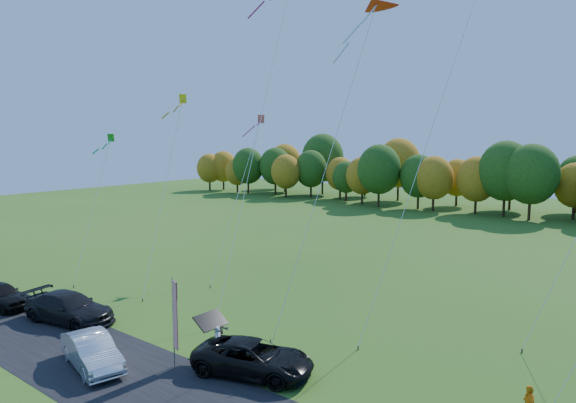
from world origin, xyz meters
The scene contains 15 objects.
ground centered at (0.00, 0.00, 0.00)m, with size 160.00×160.00×0.00m, color #2D5D18.
asphalt_strip centered at (0.00, -4.00, 0.01)m, with size 90.00×6.00×0.01m, color black.
tree_line centered at (0.00, 55.00, 0.00)m, with size 116.00×12.00×10.00m, color #1E4711, non-canonical shape.
black_suv centered at (2.93, -0.24, 0.76)m, with size 2.53×5.49×1.53m, color black.
silver_sedan centered at (-3.43, -4.36, 0.77)m, with size 1.62×4.66×1.53m, color silver.
dark_truck_a centered at (-9.86, -1.93, 0.84)m, with size 2.35×5.77×1.67m, color black.
person_tailgate_a centered at (0.59, -0.17, 0.83)m, with size 0.61×0.40×1.67m, color silver.
person_tailgate_b centered at (-0.36, 0.91, 0.87)m, with size 0.85×0.66×1.75m, color gray.
feather_flag centered at (-0.25, -2.04, 2.62)m, with size 0.54×0.23×4.27m.
kite_delta_blue centered at (-4.08, 8.32, 11.64)m, with size 4.76×12.57×24.13m.
kite_parafoil_orange centered at (6.96, 11.62, 14.14)m, with size 5.26×13.92×28.63m.
kite_delta_red centered at (2.49, 6.54, 9.92)m, with size 2.35×9.16×19.43m.
kite_diamond_yellow centered at (-10.62, 5.70, 6.82)m, with size 2.68×6.18×14.02m.
kite_diamond_green centered at (-16.92, 4.12, 5.41)m, with size 2.42×5.25×11.15m.
kite_diamond_pink centered at (-9.34, 11.65, 6.15)m, with size 2.59×8.45×12.75m.
Camera 1 is at (17.73, -16.56, 10.68)m, focal length 32.00 mm.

